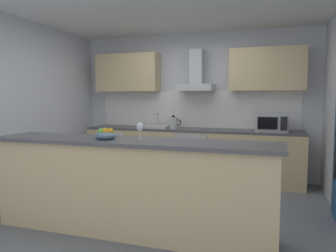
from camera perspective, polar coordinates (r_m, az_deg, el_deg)
ground at (r=4.43m, az=-1.38°, el=-14.20°), size 5.30×4.79×0.02m
ceiling at (r=4.34m, az=-1.46°, el=20.55°), size 5.30×4.79×0.02m
wall_back at (r=6.06m, az=4.83°, el=3.61°), size 5.30×0.12×2.60m
wall_left at (r=5.35m, az=-24.34°, el=2.99°), size 0.12×4.79×2.60m
backsplash_tile at (r=5.99m, az=4.66°, el=2.92°), size 3.65×0.02×0.66m
counter_back at (r=5.78m, az=3.89°, el=-4.94°), size 3.78×0.60×0.90m
counter_island at (r=3.54m, az=-6.67°, el=-10.41°), size 3.11×0.64×1.01m
upper_cabinets at (r=5.85m, az=4.34°, el=9.53°), size 3.73×0.32×0.70m
oven at (r=5.73m, az=4.57°, el=-4.92°), size 0.60×0.62×0.80m
refrigerator at (r=6.25m, az=-8.91°, el=-4.45°), size 0.58×0.60×0.85m
microwave at (r=5.47m, az=17.69°, el=0.61°), size 0.50×0.38×0.30m
sink at (r=5.89m, az=-2.18°, el=-0.04°), size 0.50×0.40×0.26m
kettle at (r=5.73m, az=0.95°, el=0.59°), size 0.29×0.15×0.24m
range_hood at (r=5.78m, az=4.97°, el=8.37°), size 0.62×0.45×0.72m
wine_glass at (r=3.44m, az=-4.92°, el=-0.29°), size 0.08×0.08×0.18m
fruit_bowl at (r=3.50m, az=-10.89°, el=-1.56°), size 0.22×0.22×0.13m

